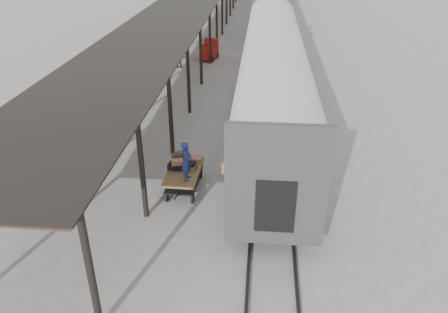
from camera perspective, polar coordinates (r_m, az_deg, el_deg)
name	(u,v)px	position (r m, az deg, el deg)	size (l,w,h in m)	color
ground	(192,188)	(17.73, -4.27, -4.17)	(160.00, 160.00, 0.00)	slate
rails	(269,23)	(49.69, 5.91, 17.00)	(1.54, 150.00, 0.12)	black
baggage_cart	(184,175)	(17.39, -5.23, -2.41)	(1.32, 2.44, 0.86)	brown
suitcase_stack	(183,161)	(17.54, -5.38, -0.61)	(1.27, 1.11, 0.57)	#38383A
luggage_tug	(209,50)	(35.28, -1.91, 13.67)	(1.37, 1.89, 1.52)	maroon
porter	(187,161)	(16.31, -4.90, -0.61)	(0.57, 0.37, 1.55)	navy
pedestrian	(179,57)	(33.17, -5.86, 12.76)	(0.92, 0.38, 1.56)	black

